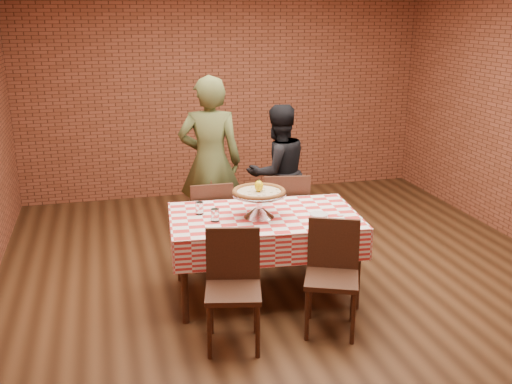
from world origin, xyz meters
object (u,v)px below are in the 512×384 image
water_glass_left (215,215)px  diner_black (278,172)px  condiment_caddy (263,196)px  pizza (259,192)px  chair_far_left (209,222)px  pizza_stand (259,205)px  water_glass_right (199,208)px  table (264,255)px  chair_near_right (332,280)px  chair_far_right (284,215)px  chair_near_left (233,292)px  diner_olive (210,162)px

water_glass_left → diner_black: diner_black is taller
water_glass_left → condiment_caddy: (0.53, 0.38, 0.01)m
pizza → diner_black: diner_black is taller
chair_far_left → pizza_stand: bearing=110.3°
water_glass_right → pizza: bearing=-21.5°
table → chair_far_left: (-0.35, 0.78, 0.07)m
condiment_caddy → pizza_stand: bearing=-105.6°
chair_near_right → diner_black: (0.18, 2.11, 0.31)m
condiment_caddy → chair_far_right: (0.34, 0.42, -0.36)m
pizza_stand → condiment_caddy: 0.38m
pizza_stand → chair_far_left: 0.96m
chair_far_right → diner_black: size_ratio=0.62×
chair_far_left → chair_far_right: bearing=177.5°
chair_far_left → diner_black: bearing=-147.2°
condiment_caddy → chair_near_left: size_ratio=0.15×
water_glass_left → diner_black: 1.70m
chair_far_right → diner_olive: size_ratio=0.51×
chair_near_left → chair_near_right: 0.80m
water_glass_left → chair_far_right: bearing=42.8°
condiment_caddy → chair_far_left: (-0.43, 0.45, -0.38)m
pizza → diner_olive: bearing=97.3°
chair_near_right → pizza: bearing=141.8°
table → diner_black: bearing=68.7°
chair_far_left → table: bearing=114.5°
water_glass_right → diner_black: size_ratio=0.07×
table → water_glass_right: bearing=163.3°
chair_near_right → diner_black: 2.14m
chair_near_left → diner_black: bearing=77.8°
pizza_stand → diner_black: 1.49m
pizza → diner_olive: size_ratio=0.25×
chair_near_right → chair_far_right: bearing=110.5°
pizza → diner_black: 1.51m
pizza → water_glass_left: 0.42m
diner_olive → diner_black: (0.75, 0.00, -0.17)m
water_glass_left → chair_far_left: bearing=83.7°
diner_olive → diner_black: 0.77m
table → condiment_caddy: condiment_caddy is taller
pizza_stand → condiment_caddy: bearing=68.9°
pizza_stand → water_glass_left: 0.39m
pizza → chair_far_right: (0.47, 0.77, -0.51)m
table → chair_far_right: chair_far_right is taller
condiment_caddy → chair_near_right: size_ratio=0.15×
water_glass_right → chair_far_right: size_ratio=0.12×
pizza_stand → water_glass_right: (-0.49, 0.19, -0.05)m
chair_far_right → condiment_caddy: bearing=61.9°
chair_near_right → diner_olive: 2.23m
pizza_stand → chair_near_right: bearing=-61.6°
chair_far_right → diner_olive: bearing=-31.8°
condiment_caddy → chair_near_left: (-0.54, -1.11, -0.38)m
condiment_caddy → water_glass_left: bearing=-138.7°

